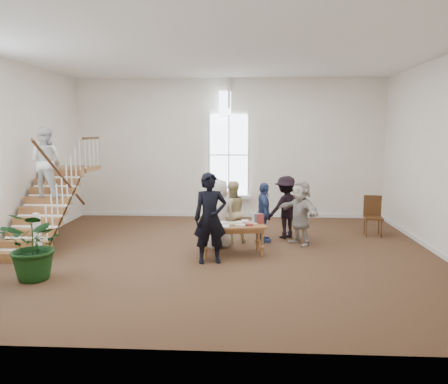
# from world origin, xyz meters

# --- Properties ---
(ground) EXTENTS (10.00, 10.00, 0.00)m
(ground) POSITION_xyz_m (0.00, 0.00, 0.00)
(ground) COLOR #43301A
(ground) RESTS_ON ground
(room_shell) EXTENTS (10.49, 10.00, 10.00)m
(room_shell) POSITION_xyz_m (-0.00, 4.39, 0.40)
(room_shell) COLOR silver
(room_shell) RESTS_ON ground
(staircase) EXTENTS (1.10, 4.10, 2.92)m
(staircase) POSITION_xyz_m (-4.34, 0.75, 1.62)
(staircase) COLOR brown
(staircase) RESTS_ON ground
(library_table) EXTENTS (1.60, 0.99, 0.76)m
(library_table) POSITION_xyz_m (0.25, -0.01, 0.62)
(library_table) COLOR brown
(library_table) RESTS_ON ground
(police_officer) EXTENTS (0.80, 0.61, 1.95)m
(police_officer) POSITION_xyz_m (-0.18, -0.66, 0.98)
(police_officer) COLOR black
(police_officer) RESTS_ON ground
(elderly_woman) EXTENTS (0.98, 0.87, 1.68)m
(elderly_woman) POSITION_xyz_m (-0.08, 0.59, 0.84)
(elderly_woman) COLOR silver
(elderly_woman) RESTS_ON ground
(person_yellow) EXTENTS (0.93, 0.83, 1.58)m
(person_yellow) POSITION_xyz_m (0.22, 1.09, 0.79)
(person_yellow) COLOR #D2C083
(person_yellow) RESTS_ON ground
(woman_cluster_a) EXTENTS (0.46, 0.93, 1.53)m
(woman_cluster_a) POSITION_xyz_m (1.03, 1.19, 0.76)
(woman_cluster_a) COLOR navy
(woman_cluster_a) RESTS_ON ground
(woman_cluster_b) EXTENTS (1.23, 1.09, 1.65)m
(woman_cluster_b) POSITION_xyz_m (1.63, 1.64, 0.83)
(woman_cluster_b) COLOR black
(woman_cluster_b) RESTS_ON ground
(woman_cluster_c) EXTENTS (1.23, 1.52, 1.62)m
(woman_cluster_c) POSITION_xyz_m (1.93, 0.99, 0.81)
(woman_cluster_c) COLOR #B4ABA2
(woman_cluster_c) RESTS_ON ground
(floor_plant) EXTENTS (1.49, 1.39, 1.35)m
(floor_plant) POSITION_xyz_m (-3.40, -1.94, 0.67)
(floor_plant) COLOR black
(floor_plant) RESTS_ON ground
(side_chair) EXTENTS (0.52, 0.52, 1.09)m
(side_chair) POSITION_xyz_m (4.01, 2.05, 0.61)
(side_chair) COLOR #38230F
(side_chair) RESTS_ON ground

